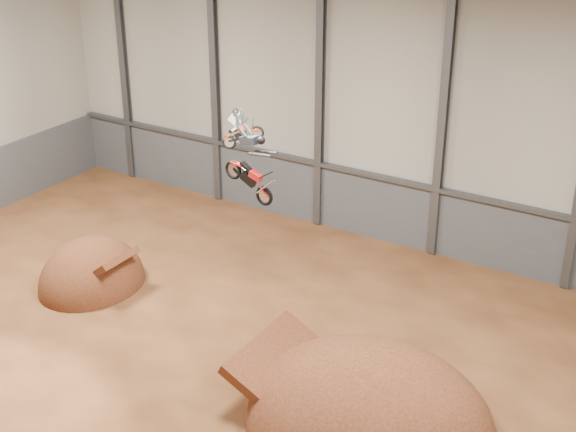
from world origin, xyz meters
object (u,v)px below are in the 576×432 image
(landing_ramp, at_px, (368,424))
(fmx_rider_b, at_px, (245,156))
(fmx_rider_a, at_px, (245,124))
(takeoff_ramp, at_px, (93,285))

(landing_ramp, xyz_separation_m, fmx_rider_b, (-6.02, 1.33, 8.63))
(fmx_rider_a, bearing_deg, landing_ramp, -48.90)
(takeoff_ramp, relative_size, landing_ramp, 0.58)
(takeoff_ramp, xyz_separation_m, landing_ramp, (15.59, -2.23, 0.00))
(landing_ramp, height_order, fmx_rider_b, fmx_rider_b)
(fmx_rider_a, distance_m, fmx_rider_b, 3.23)
(landing_ramp, xyz_separation_m, fmx_rider_a, (-7.82, 4.01, 8.77))
(fmx_rider_a, bearing_deg, takeoff_ramp, 171.10)
(landing_ramp, relative_size, fmx_rider_a, 5.10)
(landing_ramp, height_order, fmx_rider_a, fmx_rider_a)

